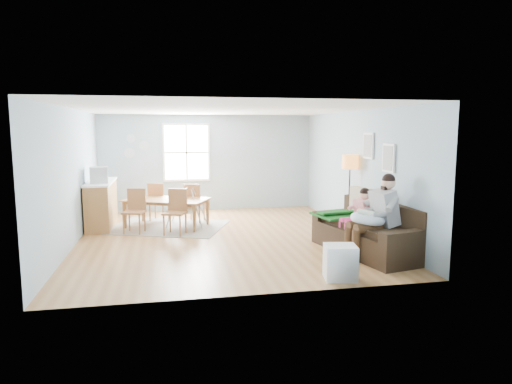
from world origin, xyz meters
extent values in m
cube|color=#9D6637|center=(0.00, 0.00, -0.04)|extent=(8.40, 9.40, 0.08)
cube|color=white|center=(0.00, 0.00, 3.00)|extent=(8.40, 9.40, 0.60)
cube|color=#8FAABB|center=(0.00, 4.66, 1.35)|extent=(8.40, 0.08, 3.90)
cube|color=#8FAABB|center=(0.00, -4.66, 1.35)|extent=(8.40, 0.08, 3.90)
cube|color=#8FAABB|center=(-4.16, 0.00, 1.35)|extent=(0.08, 9.40, 3.90)
cube|color=#8FAABB|center=(4.16, 0.00, 1.35)|extent=(0.08, 9.40, 3.90)
cube|color=white|center=(-0.60, 3.47, 1.65)|extent=(1.32, 0.06, 1.62)
cube|color=white|center=(-0.60, 3.44, 1.65)|extent=(1.20, 0.02, 1.50)
cube|color=white|center=(-0.60, 3.43, 1.65)|extent=(1.20, 0.03, 0.04)
cube|color=white|center=(-0.60, 3.43, 1.65)|extent=(0.04, 0.03, 1.50)
cube|color=white|center=(2.97, -1.50, 1.75)|extent=(0.04, 0.44, 0.54)
cube|color=slate|center=(2.94, -1.50, 1.75)|extent=(0.01, 0.36, 0.46)
cube|color=white|center=(2.97, -0.60, 1.95)|extent=(0.04, 0.44, 0.54)
cube|color=slate|center=(2.94, -0.60, 1.95)|extent=(0.01, 0.36, 0.46)
cylinder|color=#9EB3BE|center=(-2.10, 3.47, 2.05)|extent=(0.24, 0.02, 0.24)
cylinder|color=#9EB3BE|center=(-1.75, 3.47, 1.85)|extent=(0.26, 0.02, 0.26)
cylinder|color=#9EB3BE|center=(-2.15, 3.47, 1.65)|extent=(0.28, 0.02, 0.28)
cube|color=black|center=(2.45, -1.77, 0.23)|extent=(1.46, 2.47, 0.46)
cube|color=black|center=(2.83, -1.69, 0.70)|extent=(0.71, 2.31, 0.47)
cube|color=black|center=(2.67, -2.79, 0.55)|extent=(1.02, 0.43, 0.18)
cube|color=black|center=(2.23, -0.75, 0.55)|extent=(1.02, 0.43, 0.18)
cube|color=#125119|center=(2.26, -1.02, 0.59)|extent=(1.18, 1.02, 0.04)
cube|color=beige|center=(2.62, -1.11, 0.86)|extent=(0.29, 0.60, 0.58)
cube|color=gray|center=(2.62, -2.08, 0.91)|extent=(0.46, 0.54, 0.66)
sphere|color=#EDAE91|center=(2.69, -2.07, 1.35)|extent=(0.24, 0.24, 0.24)
sphere|color=black|center=(2.69, -2.07, 1.40)|extent=(0.23, 0.23, 0.23)
cylinder|color=#322112|center=(2.24, -2.26, 0.59)|extent=(0.53, 0.25, 0.18)
cylinder|color=#322112|center=(2.21, -2.02, 0.59)|extent=(0.53, 0.25, 0.18)
cylinder|color=#322112|center=(2.00, -2.30, 0.29)|extent=(0.14, 0.14, 0.57)
cylinder|color=#322112|center=(1.97, -2.06, 0.29)|extent=(0.14, 0.14, 0.57)
cube|color=black|center=(1.91, -2.31, 0.04)|extent=(0.28, 0.15, 0.08)
cube|color=black|center=(1.88, -2.07, 0.04)|extent=(0.28, 0.15, 0.08)
torus|color=#C8E3FA|center=(2.27, -2.15, 0.72)|extent=(0.72, 0.71, 0.24)
cylinder|color=silver|center=(2.27, -2.15, 0.81)|extent=(0.27, 0.35, 0.14)
sphere|color=#EDAE91|center=(2.21, -1.98, 0.83)|extent=(0.12, 0.12, 0.12)
cube|color=silver|center=(2.46, -1.54, 0.78)|extent=(0.33, 0.36, 0.42)
sphere|color=#EDAE91|center=(2.49, -1.53, 1.07)|extent=(0.20, 0.20, 0.20)
sphere|color=black|center=(2.49, -1.53, 1.10)|extent=(0.19, 0.19, 0.19)
cylinder|color=#E4377F|center=(2.21, -1.69, 0.59)|extent=(0.36, 0.19, 0.10)
cylinder|color=#E4377F|center=(2.17, -1.53, 0.59)|extent=(0.36, 0.19, 0.10)
cylinder|color=#E4377F|center=(2.06, -1.73, 0.40)|extent=(0.09, 0.09, 0.35)
cylinder|color=#E4377F|center=(2.02, -1.58, 0.40)|extent=(0.09, 0.09, 0.35)
cylinder|color=black|center=(2.80, -0.06, 0.02)|extent=(0.31, 0.31, 0.03)
cylinder|color=black|center=(2.80, -0.06, 0.76)|extent=(0.03, 0.03, 1.53)
cylinder|color=orange|center=(2.80, -0.06, 1.58)|extent=(0.35, 0.35, 0.31)
cube|color=white|center=(1.41, -3.09, 0.26)|extent=(0.55, 0.50, 0.53)
cube|color=black|center=(1.20, -3.05, 0.26)|extent=(0.10, 0.36, 0.42)
cube|color=gray|center=(-1.20, 1.29, 0.01)|extent=(3.16, 2.80, 0.01)
imported|color=brown|center=(-1.20, 1.29, 0.33)|extent=(2.17, 1.77, 0.67)
cube|color=brown|center=(-1.90, 0.77, 0.47)|extent=(0.55, 0.55, 0.04)
cube|color=brown|center=(-1.84, 0.96, 0.74)|extent=(0.42, 0.16, 0.48)
cylinder|color=brown|center=(-2.12, 0.65, 0.24)|extent=(0.04, 0.04, 0.47)
cylinder|color=brown|center=(-1.78, 0.55, 0.24)|extent=(0.04, 0.04, 0.47)
cylinder|color=brown|center=(-2.02, 0.99, 0.24)|extent=(0.04, 0.04, 0.47)
cylinder|color=brown|center=(-1.68, 0.89, 0.24)|extent=(0.04, 0.04, 0.47)
cube|color=brown|center=(-1.02, 0.43, 0.48)|extent=(0.59, 0.59, 0.04)
cube|color=brown|center=(-0.94, 0.62, 0.75)|extent=(0.41, 0.20, 0.49)
cylinder|color=brown|center=(-1.25, 0.33, 0.24)|extent=(0.04, 0.04, 0.48)
cylinder|color=brown|center=(-0.92, 0.19, 0.24)|extent=(0.04, 0.04, 0.48)
cylinder|color=brown|center=(-1.12, 0.67, 0.24)|extent=(0.04, 0.04, 0.48)
cylinder|color=brown|center=(-0.78, 0.53, 0.24)|extent=(0.04, 0.04, 0.48)
cube|color=brown|center=(-1.37, 2.14, 0.47)|extent=(0.57, 0.57, 0.04)
cube|color=brown|center=(-1.45, 1.96, 0.73)|extent=(0.40, 0.19, 0.48)
cylinder|color=brown|center=(-1.14, 2.24, 0.23)|extent=(0.04, 0.04, 0.47)
cylinder|color=brown|center=(-1.47, 2.37, 0.23)|extent=(0.04, 0.04, 0.47)
cylinder|color=brown|center=(-1.27, 1.91, 0.23)|extent=(0.04, 0.04, 0.47)
cylinder|color=brown|center=(-1.60, 2.04, 0.23)|extent=(0.04, 0.04, 0.47)
cube|color=brown|center=(-0.49, 1.80, 0.47)|extent=(0.58, 0.58, 0.04)
cube|color=brown|center=(-0.57, 1.62, 0.73)|extent=(0.40, 0.21, 0.48)
cylinder|color=brown|center=(-0.26, 1.89, 0.23)|extent=(0.04, 0.04, 0.47)
cylinder|color=brown|center=(-0.58, 2.04, 0.23)|extent=(0.04, 0.04, 0.47)
cylinder|color=brown|center=(-0.40, 1.57, 0.23)|extent=(0.04, 0.04, 0.47)
cylinder|color=brown|center=(-0.73, 1.71, 0.23)|extent=(0.04, 0.04, 0.47)
cube|color=brown|center=(-2.70, 1.70, 0.53)|extent=(0.53, 1.89, 1.05)
cube|color=white|center=(-2.70, 1.70, 1.06)|extent=(0.57, 1.93, 0.04)
cube|color=#A8A9AD|center=(-2.68, 1.33, 1.26)|extent=(0.42, 0.41, 0.37)
cube|color=black|center=(-2.86, 1.31, 1.26)|extent=(0.05, 0.30, 0.26)
cylinder|color=#A8A9AD|center=(-0.72, 1.42, 0.88)|extent=(0.13, 0.50, 0.04)
ellipsoid|color=beige|center=(-0.72, 1.42, 0.38)|extent=(0.36, 0.36, 0.22)
cylinder|color=#A8A9AD|center=(-0.72, 1.42, 0.63)|extent=(0.01, 0.01, 0.40)
cylinder|color=#A8A9AD|center=(-1.05, 1.20, 0.45)|extent=(0.36, 0.27, 0.88)
cylinder|color=#A8A9AD|center=(-0.50, 1.09, 0.45)|extent=(0.25, 0.38, 0.88)
cylinder|color=#A8A9AD|center=(-0.94, 1.75, 0.45)|extent=(0.25, 0.38, 0.88)
cylinder|color=#A8A9AD|center=(-0.39, 1.64, 0.45)|extent=(0.36, 0.27, 0.88)
camera|label=1|loc=(-1.18, -9.48, 2.28)|focal=32.00mm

